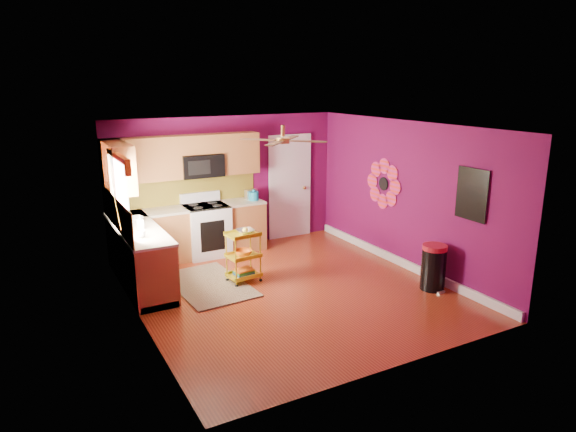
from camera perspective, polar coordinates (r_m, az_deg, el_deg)
ground at (r=8.00m, az=0.15°, el=-8.20°), size 5.00×5.00×0.00m
room_envelope at (r=7.52m, az=0.34°, el=3.35°), size 4.54×5.04×2.52m
lower_cabinets at (r=8.98m, az=-13.07°, el=-3.04°), size 2.81×2.31×0.94m
electric_range at (r=9.51m, az=-9.06°, el=-1.51°), size 0.76×0.66×1.13m
upper_cabinetry at (r=9.03m, az=-13.55°, el=5.95°), size 2.80×2.30×1.26m
left_window at (r=7.75m, az=-18.30°, el=3.72°), size 0.08×1.35×1.08m
panel_door at (r=10.39m, az=0.19°, el=3.16°), size 0.95×0.11×2.15m
right_wall_art at (r=8.57m, az=14.50°, el=3.01°), size 0.04×2.74×1.04m
ceiling_fan at (r=7.58m, az=-0.56°, el=8.47°), size 1.01×1.01×0.26m
shag_rug at (r=8.26m, az=-8.82°, el=-7.53°), size 1.15×1.77×0.02m
rolling_cart at (r=8.18m, az=-4.94°, el=-4.26°), size 0.53×0.41×0.90m
trash_can at (r=8.21m, az=15.86°, el=-5.50°), size 0.40×0.43×0.72m
teal_kettle at (r=9.69m, az=-3.82°, el=2.25°), size 0.18×0.18×0.21m
toaster at (r=9.79m, az=-4.12°, el=2.43°), size 0.22×0.15×0.18m
soap_bottle_a at (r=8.13m, az=-16.11°, el=-0.62°), size 0.10×0.10×0.21m
soap_bottle_b at (r=8.50m, az=-17.36°, el=-0.26°), size 0.12×0.12×0.15m
counter_dish at (r=8.57m, az=-16.71°, el=-0.37°), size 0.29×0.29×0.07m
counter_cup at (r=7.68m, az=-16.02°, el=-1.93°), size 0.13×0.13×0.10m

